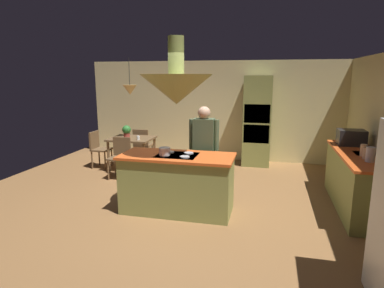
{
  "coord_description": "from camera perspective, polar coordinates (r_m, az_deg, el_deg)",
  "views": [
    {
      "loc": [
        1.41,
        -5.04,
        2.16
      ],
      "look_at": [
        0.1,
        0.4,
        1.0
      ],
      "focal_mm": 30.72,
      "sensor_mm": 36.0,
      "label": 1
    }
  ],
  "objects": [
    {
      "name": "chair_by_back_wall",
      "position": [
        8.35,
        -8.62,
        0.12
      ],
      "size": [
        0.4,
        0.4,
        0.87
      ],
      "rotation": [
        0.0,
        0.0,
        3.14
      ],
      "color": "brown",
      "rests_on": "ground"
    },
    {
      "name": "canister_sugar",
      "position": [
        5.58,
        28.07,
        -1.43
      ],
      "size": [
        0.11,
        0.11,
        0.17
      ],
      "primitive_type": "cylinder",
      "color": "#E0B78C",
      "rests_on": "counter_run_right"
    },
    {
      "name": "oven_tower",
      "position": [
        8.16,
        11.26,
        3.92
      ],
      "size": [
        0.66,
        0.62,
        2.18
      ],
      "color": "#8C934C",
      "rests_on": "ground"
    },
    {
      "name": "potted_plant_on_table",
      "position": [
        7.68,
        -11.29,
        2.23
      ],
      "size": [
        0.2,
        0.2,
        0.3
      ],
      "color": "#99382D",
      "rests_on": "dining_table"
    },
    {
      "name": "range_hood",
      "position": [
        5.05,
        -2.74,
        9.78
      ],
      "size": [
        1.1,
        1.1,
        1.0
      ],
      "color": "#8C934C"
    },
    {
      "name": "cup_on_table",
      "position": [
        7.45,
        -9.33,
        1.05
      ],
      "size": [
        0.07,
        0.07,
        0.09
      ],
      "primitive_type": "cylinder",
      "color": "white",
      "rests_on": "dining_table"
    },
    {
      "name": "canister_flour",
      "position": [
        5.4,
        28.55,
        -1.61
      ],
      "size": [
        0.12,
        0.12,
        0.22
      ],
      "primitive_type": "cylinder",
      "color": "silver",
      "rests_on": "counter_run_right"
    },
    {
      "name": "chair_facing_island",
      "position": [
        7.23,
        -12.36,
        -1.82
      ],
      "size": [
        0.4,
        0.4,
        0.87
      ],
      "color": "brown",
      "rests_on": "ground"
    },
    {
      "name": "cooking_pot_on_cooktop",
      "position": [
        5.1,
        -4.77,
        -1.27
      ],
      "size": [
        0.18,
        0.18,
        0.12
      ],
      "primitive_type": "cylinder",
      "color": "#B2B2B7",
      "rests_on": "kitchen_island"
    },
    {
      "name": "wall_back",
      "position": [
        8.65,
        4.1,
        5.79
      ],
      "size": [
        6.8,
        0.1,
        2.55
      ],
      "primitive_type": "cube",
      "color": "beige",
      "rests_on": "ground"
    },
    {
      "name": "ground",
      "position": [
        5.66,
        -1.96,
        -10.72
      ],
      "size": [
        8.16,
        8.16,
        0.0
      ],
      "primitive_type": "plane",
      "color": "olive"
    },
    {
      "name": "dining_table",
      "position": [
        7.76,
        -10.39,
        0.25
      ],
      "size": [
        0.98,
        0.82,
        0.76
      ],
      "color": "brown",
      "rests_on": "ground"
    },
    {
      "name": "kitchen_island",
      "position": [
        5.32,
        -2.58,
        -6.79
      ],
      "size": [
        1.8,
        0.81,
        0.96
      ],
      "color": "#8C934C",
      "rests_on": "ground"
    },
    {
      "name": "counter_run_right",
      "position": [
        6.06,
        26.75,
        -5.69
      ],
      "size": [
        0.73,
        2.25,
        0.94
      ],
      "color": "#8C934C",
      "rests_on": "ground"
    },
    {
      "name": "microwave_on_counter",
      "position": [
        6.56,
        25.92,
        1.02
      ],
      "size": [
        0.46,
        0.36,
        0.28
      ],
      "primitive_type": "cube",
      "color": "#232326",
      "rests_on": "counter_run_right"
    },
    {
      "name": "pendant_light_over_table",
      "position": [
        7.61,
        -10.73,
        9.25
      ],
      "size": [
        0.32,
        0.32,
        0.82
      ],
      "color": "#E0B266"
    },
    {
      "name": "person_at_island",
      "position": [
        5.76,
        2.07,
        -0.46
      ],
      "size": [
        0.53,
        0.22,
        1.65
      ],
      "color": "tan",
      "rests_on": "ground"
    },
    {
      "name": "canister_tea",
      "position": [
        5.75,
        27.64,
        -0.97
      ],
      "size": [
        0.1,
        0.1,
        0.19
      ],
      "primitive_type": "cylinder",
      "color": "#E0B78C",
      "rests_on": "counter_run_right"
    },
    {
      "name": "chair_at_corner",
      "position": [
        8.17,
        -15.94,
        -0.46
      ],
      "size": [
        0.4,
        0.4,
        0.87
      ],
      "rotation": [
        0.0,
        0.0,
        1.57
      ],
      "color": "brown",
      "rests_on": "ground"
    }
  ]
}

